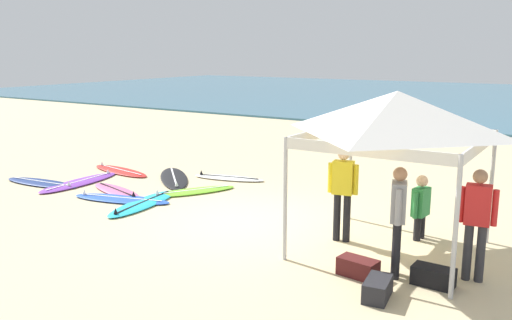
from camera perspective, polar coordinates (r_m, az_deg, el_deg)
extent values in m
plane|color=beige|center=(11.00, -1.91, -6.51)|extent=(80.00, 80.00, 0.00)
cube|color=#386B84|center=(42.01, 24.54, 5.86)|extent=(80.00, 36.00, 0.10)
cylinder|color=#B7B7BC|center=(8.78, 3.08, -4.20)|extent=(0.07, 0.07, 2.05)
cylinder|color=#B7B7BC|center=(7.88, 20.30, -6.77)|extent=(0.07, 0.07, 2.05)
cylinder|color=#B7B7BC|center=(11.11, 9.89, -1.02)|extent=(0.07, 0.07, 2.05)
cylinder|color=#B7B7BC|center=(10.41, 23.53, -2.66)|extent=(0.07, 0.07, 2.05)
cube|color=white|center=(8.02, 11.46, 0.93)|extent=(2.66, 0.03, 0.18)
cube|color=white|center=(10.52, 16.77, 3.14)|extent=(2.66, 0.03, 0.18)
cube|color=white|center=(9.74, 7.02, 2.92)|extent=(0.03, 2.66, 0.18)
cube|color=white|center=(8.94, 22.59, 1.35)|extent=(0.03, 2.66, 0.18)
pyramid|color=white|center=(9.20, 14.61, 4.89)|extent=(2.78, 2.78, 0.70)
ellipsoid|color=red|center=(15.87, -14.09, -1.11)|extent=(2.38, 1.00, 0.07)
cube|color=white|center=(15.86, -14.10, -0.98)|extent=(1.95, 0.37, 0.01)
cone|color=white|center=(16.63, -15.93, -0.30)|extent=(0.09, 0.09, 0.12)
ellipsoid|color=pink|center=(13.65, -14.48, -3.16)|extent=(2.12, 1.09, 0.07)
cube|color=black|center=(13.64, -14.49, -3.01)|extent=(1.69, 0.51, 0.01)
cone|color=black|center=(12.90, -12.78, -3.48)|extent=(0.09, 0.09, 0.12)
ellipsoid|color=black|center=(14.71, -8.65, -1.87)|extent=(2.33, 2.33, 0.07)
cube|color=white|center=(14.70, -8.65, -1.73)|extent=(1.59, 1.59, 0.01)
cone|color=white|center=(13.65, -8.36, -2.49)|extent=(0.09, 0.09, 0.12)
ellipsoid|color=#23B2CC|center=(12.42, -11.77, -4.47)|extent=(1.02, 2.47, 0.07)
cube|color=black|center=(12.41, -11.78, -4.31)|extent=(0.36, 2.02, 0.01)
cone|color=black|center=(11.64, -14.59, -5.20)|extent=(0.09, 0.09, 0.12)
ellipsoid|color=purple|center=(14.79, -18.11, -2.25)|extent=(0.88, 2.60, 0.07)
cube|color=white|center=(14.78, -18.12, -2.10)|extent=(0.21, 2.17, 0.01)
cone|color=white|center=(15.48, -15.34, -1.12)|extent=(0.09, 0.09, 0.12)
ellipsoid|color=#7AD12D|center=(13.26, -6.67, -3.29)|extent=(1.62, 2.16, 0.07)
cube|color=white|center=(13.25, -6.67, -3.13)|extent=(0.98, 1.61, 0.01)
cone|color=white|center=(12.97, -10.38, -3.30)|extent=(0.09, 0.09, 0.12)
ellipsoid|color=white|center=(14.56, -2.88, -1.89)|extent=(2.06, 0.98, 0.07)
cube|color=black|center=(14.55, -2.88, -1.75)|extent=(1.65, 0.43, 0.01)
cone|color=black|center=(14.85, -5.79, -1.29)|extent=(0.09, 0.09, 0.12)
ellipsoid|color=navy|center=(15.08, -21.68, -2.24)|extent=(2.41, 0.87, 0.07)
cube|color=white|center=(15.07, -21.69, -2.10)|extent=(2.00, 0.25, 0.01)
cone|color=white|center=(14.36, -19.14, -2.32)|extent=(0.09, 0.09, 0.12)
ellipsoid|color=blue|center=(12.88, -13.99, -4.00)|extent=(2.50, 1.27, 0.07)
cube|color=white|center=(12.87, -13.99, -3.84)|extent=(1.99, 0.59, 0.01)
cone|color=white|center=(13.39, -17.65, -3.20)|extent=(0.09, 0.09, 0.12)
cylinder|color=black|center=(9.94, 8.52, -5.95)|extent=(0.13, 0.13, 0.88)
cylinder|color=black|center=(9.90, 9.54, -6.05)|extent=(0.13, 0.13, 0.88)
cube|color=yellow|center=(9.73, 9.16, -1.84)|extent=(0.39, 0.28, 0.60)
sphere|color=beige|center=(9.64, 9.24, 0.62)|extent=(0.21, 0.21, 0.21)
cylinder|color=yellow|center=(9.78, 7.85, -1.84)|extent=(0.09, 0.09, 0.54)
cylinder|color=yellow|center=(9.68, 10.49, -2.07)|extent=(0.09, 0.09, 0.54)
cylinder|color=black|center=(8.49, 14.54, -9.26)|extent=(0.13, 0.13, 0.88)
cylinder|color=black|center=(8.66, 14.57, -8.85)|extent=(0.13, 0.13, 0.88)
cube|color=gray|center=(8.35, 14.81, -4.29)|extent=(0.32, 0.41, 0.60)
sphere|color=#9E7051|center=(8.25, 14.96, -1.45)|extent=(0.21, 0.21, 0.21)
cylinder|color=gray|center=(8.14, 14.77, -4.85)|extent=(0.09, 0.09, 0.54)
cylinder|color=gray|center=(8.58, 14.83, -4.01)|extent=(0.09, 0.09, 0.54)
cylinder|color=#2D2D33|center=(8.79, 22.58, -9.09)|extent=(0.13, 0.13, 0.88)
cylinder|color=#2D2D33|center=(8.79, 21.40, -8.98)|extent=(0.13, 0.13, 0.88)
cube|color=red|center=(8.57, 22.36, -4.38)|extent=(0.39, 0.26, 0.60)
sphere|color=#9E7051|center=(8.47, 22.57, -1.61)|extent=(0.21, 0.21, 0.21)
cylinder|color=red|center=(8.57, 23.88, -4.65)|extent=(0.09, 0.09, 0.54)
cylinder|color=red|center=(8.59, 20.81, -4.38)|extent=(0.09, 0.09, 0.54)
cylinder|color=black|center=(10.47, 17.03, -6.68)|extent=(0.13, 0.13, 0.45)
cylinder|color=black|center=(10.31, 16.63, -6.93)|extent=(0.13, 0.13, 0.45)
cube|color=#2D8C47|center=(10.25, 16.99, -4.23)|extent=(0.27, 0.39, 0.52)
sphere|color=beige|center=(10.16, 17.11, -2.13)|extent=(0.21, 0.21, 0.21)
cylinder|color=#2D8C47|center=(10.46, 17.49, -4.06)|extent=(0.09, 0.09, 0.47)
cylinder|color=#2D8C47|center=(10.05, 16.45, -4.62)|extent=(0.09, 0.09, 0.47)
cube|color=black|center=(8.52, 18.18, -11.58)|extent=(0.61, 0.34, 0.28)
cube|color=#4C1919|center=(8.57, 10.70, -11.07)|extent=(0.64, 0.40, 0.28)
cube|color=#232328|center=(7.92, 12.70, -13.09)|extent=(0.40, 0.64, 0.28)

